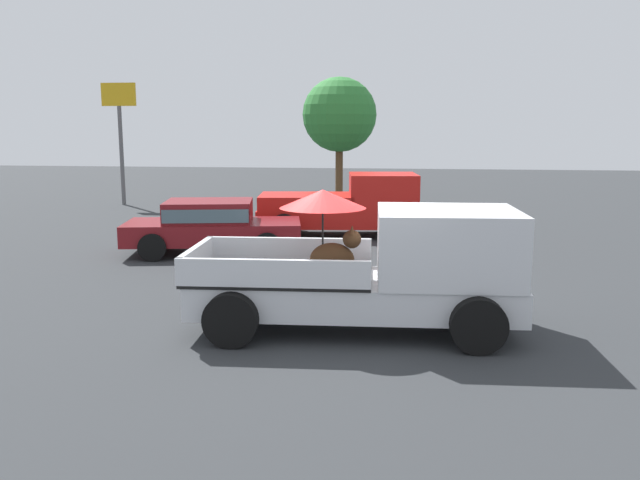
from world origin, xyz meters
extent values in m
plane|color=#2D3033|center=(0.00, 0.00, 0.00)|extent=(80.00, 80.00, 0.00)
cylinder|color=black|center=(1.70, 1.07, 0.40)|extent=(0.81, 0.32, 0.80)
cylinder|color=black|center=(1.80, -0.89, 0.40)|extent=(0.81, 0.32, 0.80)
cylinder|color=black|center=(-1.80, 0.89, 0.40)|extent=(0.81, 0.32, 0.80)
cylinder|color=black|center=(-1.70, -1.07, 0.40)|extent=(0.81, 0.32, 0.80)
cube|color=silver|center=(0.00, 0.00, 0.57)|extent=(5.08, 2.05, 0.50)
cube|color=silver|center=(1.40, 0.07, 1.36)|extent=(2.19, 1.96, 1.08)
cube|color=#4C606B|center=(2.40, 0.12, 1.56)|extent=(0.15, 1.72, 0.64)
cube|color=black|center=(-1.15, -0.06, 0.85)|extent=(2.89, 1.98, 0.06)
cube|color=silver|center=(-1.20, 0.86, 1.08)|extent=(2.80, 0.24, 0.40)
cube|color=silver|center=(-1.10, -0.98, 1.08)|extent=(2.80, 0.24, 0.40)
cube|color=silver|center=(-2.50, -0.13, 1.08)|extent=(0.19, 1.84, 0.40)
ellipsoid|color=#472D19|center=(-0.34, -0.20, 1.14)|extent=(0.70, 0.35, 0.52)
sphere|color=#472D19|center=(-0.04, -0.18, 1.46)|extent=(0.29, 0.29, 0.28)
cone|color=#472D19|center=(-0.04, -0.10, 1.60)|extent=(0.09, 0.09, 0.12)
cone|color=#472D19|center=(-0.03, -0.26, 1.60)|extent=(0.09, 0.09, 0.12)
cylinder|color=black|center=(-0.49, -0.09, 1.42)|extent=(0.03, 0.03, 1.08)
cone|color=red|center=(-0.49, -0.09, 2.06)|extent=(1.38, 1.38, 0.28)
cylinder|color=black|center=(0.41, 9.96, 0.38)|extent=(0.78, 0.35, 0.76)
cylinder|color=black|center=(0.63, 8.07, 0.38)|extent=(0.78, 0.35, 0.76)
cylinder|color=black|center=(-2.77, 9.59, 0.38)|extent=(0.78, 0.35, 0.76)
cylinder|color=black|center=(-2.55, 7.70, 0.38)|extent=(0.78, 0.35, 0.76)
cube|color=red|center=(-1.07, 8.83, 0.55)|extent=(4.98, 2.34, 0.50)
cube|color=red|center=(0.12, 8.97, 1.30)|extent=(2.09, 2.01, 1.00)
cube|color=red|center=(-2.06, 8.72, 1.00)|extent=(2.89, 2.10, 0.40)
cylinder|color=black|center=(-2.80, 6.83, 0.33)|extent=(0.69, 0.34, 0.66)
cylinder|color=black|center=(-2.47, 5.10, 0.33)|extent=(0.69, 0.34, 0.66)
cylinder|color=black|center=(-5.45, 6.33, 0.33)|extent=(0.69, 0.34, 0.66)
cylinder|color=black|center=(-5.13, 4.60, 0.33)|extent=(0.69, 0.34, 0.66)
cube|color=maroon|center=(-3.96, 5.71, 0.55)|extent=(4.55, 2.53, 0.52)
cube|color=maroon|center=(-4.06, 5.70, 1.05)|extent=(2.36, 1.96, 0.56)
cube|color=#4C606B|center=(-4.06, 5.70, 1.05)|extent=(2.32, 2.03, 0.32)
cylinder|color=#59595B|center=(-10.59, 15.32, 1.97)|extent=(0.16, 0.16, 3.95)
cube|color=gold|center=(-10.59, 15.32, 4.40)|extent=(1.40, 0.12, 0.90)
cylinder|color=brown|center=(-2.08, 18.27, 1.27)|extent=(0.32, 0.32, 2.53)
sphere|color=#2D7A33|center=(-2.08, 18.27, 3.64)|extent=(3.16, 3.16, 3.16)
camera|label=1|loc=(0.73, -9.83, 3.13)|focal=36.56mm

